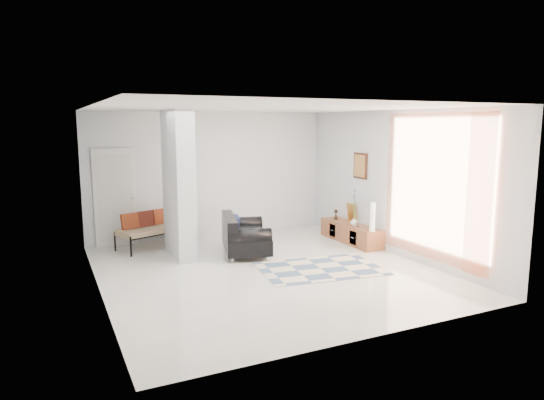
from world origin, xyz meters
name	(u,v)px	position (x,y,z in m)	size (l,w,h in m)	color
floor	(266,270)	(0.00, 0.00, 0.00)	(6.00, 6.00, 0.00)	beige
ceiling	(266,108)	(0.00, 0.00, 2.80)	(6.00, 6.00, 0.00)	white
wall_back	(211,175)	(0.00, 3.00, 1.40)	(6.00, 6.00, 0.00)	silver
wall_front	(374,224)	(0.00, -3.00, 1.40)	(6.00, 6.00, 0.00)	silver
wall_left	(96,202)	(-2.75, 0.00, 1.40)	(6.00, 6.00, 0.00)	silver
wall_right	(394,183)	(2.75, 0.00, 1.40)	(6.00, 6.00, 0.00)	silver
partition_column	(178,184)	(-1.10, 1.60, 1.40)	(0.35, 1.20, 2.80)	silver
hallway_door	(115,197)	(-2.10, 2.96, 1.02)	(0.85, 0.06, 2.04)	white
curtain	(434,187)	(2.67, -1.15, 1.45)	(2.55, 2.55, 0.00)	#D46537
wall_art	(360,166)	(2.72, 1.08, 1.65)	(0.04, 0.45, 0.55)	#3E1D11
media_console	(351,233)	(2.52, 1.08, 0.20)	(0.45, 1.77, 0.80)	brown
loveseat	(243,235)	(0.06, 1.22, 0.36)	(1.18, 1.60, 0.76)	silver
daybed	(153,227)	(-1.44, 2.47, 0.43)	(1.65, 1.14, 0.77)	black
area_rug	(320,269)	(0.90, -0.34, 0.01)	(2.12, 1.41, 0.01)	beige
cylinder_lamp	(373,217)	(2.50, 0.31, 0.69)	(0.11, 0.11, 0.58)	white
bronze_figurine	(336,215)	(2.47, 1.61, 0.51)	(0.11, 0.11, 0.23)	#302215
vase	(354,222)	(2.47, 0.90, 0.49)	(0.17, 0.17, 0.17)	white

